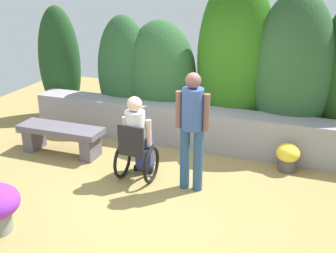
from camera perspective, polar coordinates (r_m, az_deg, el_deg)
name	(u,v)px	position (r m, az deg, el deg)	size (l,w,h in m)	color
ground_plane	(160,189)	(6.24, -1.10, -8.50)	(10.85, 10.85, 0.00)	#9A814A
stone_retaining_wall	(194,127)	(7.55, 3.57, -0.12)	(6.27, 0.52, 0.71)	gray
hedge_backdrop	(221,70)	(7.77, 7.20, 7.68)	(6.80, 1.10, 3.03)	#1F4520
stone_bench	(61,136)	(7.47, -14.35, -1.21)	(1.51, 0.47, 0.50)	#5E5963
person_in_wheelchair	(137,141)	(6.29, -4.23, -1.98)	(0.53, 0.66, 1.33)	black
person_standing_companion	(192,124)	(5.84, 3.31, 0.32)	(0.49, 0.30, 1.75)	#2D4E76
flower_pot_terracotta_by_wall	(288,156)	(6.93, 15.99, -3.91)	(0.37, 0.37, 0.46)	#4A4742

